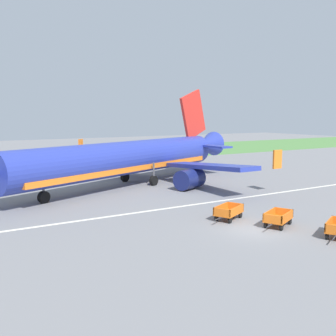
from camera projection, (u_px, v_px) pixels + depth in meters
name	position (u px, v px, depth m)	size (l,w,h in m)	color
ground_plane	(254.00, 230.00, 27.56)	(220.00, 220.00, 0.00)	slate
grass_strip	(45.00, 157.00, 75.27)	(220.00, 28.00, 0.06)	#518442
apron_stripe	(185.00, 206.00, 34.87)	(120.00, 0.36, 0.01)	silver
airplane	(130.00, 158.00, 44.70)	(36.12, 29.46, 11.34)	#28389E
baggage_cart_second_in_row	(278.00, 218.00, 28.49)	(3.53, 2.32, 1.07)	orange
baggage_cart_third_in_row	(229.00, 212.00, 30.32)	(3.53, 2.33, 1.07)	orange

